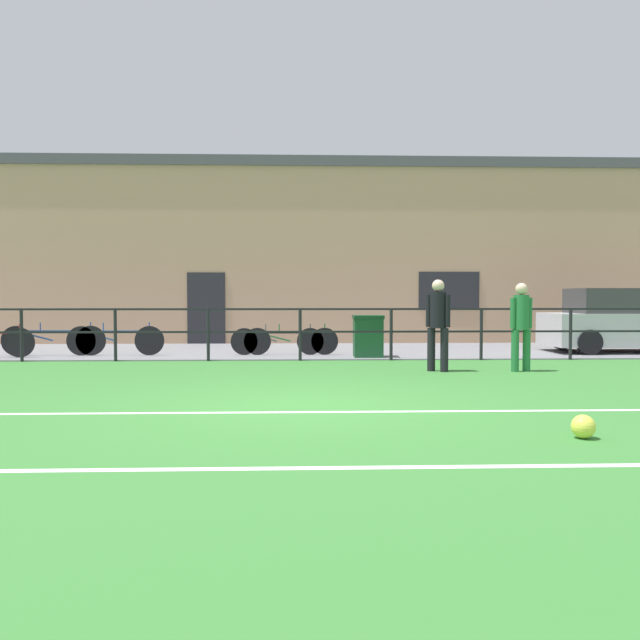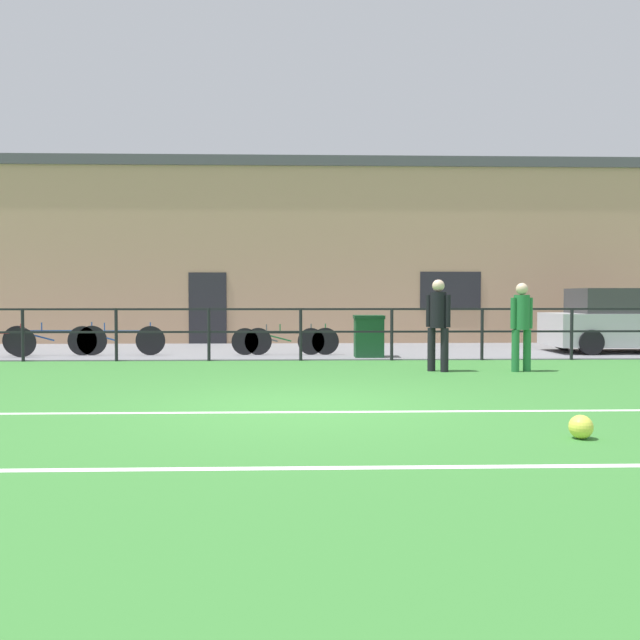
{
  "view_description": "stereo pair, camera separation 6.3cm",
  "coord_description": "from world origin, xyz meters",
  "views": [
    {
      "loc": [
        -0.08,
        -8.42,
        1.42
      ],
      "look_at": [
        0.35,
        3.64,
        0.98
      ],
      "focal_mm": 37.12,
      "sensor_mm": 36.0,
      "label": 1
    },
    {
      "loc": [
        -0.02,
        -8.42,
        1.42
      ],
      "look_at": [
        0.35,
        3.64,
        0.98
      ],
      "focal_mm": 37.12,
      "sensor_mm": 36.0,
      "label": 2
    }
  ],
  "objects": [
    {
      "name": "ground",
      "position": [
        0.0,
        0.0,
        -0.02
      ],
      "size": [
        60.0,
        44.0,
        0.04
      ],
      "primitive_type": "cube",
      "color": "#387A33"
    },
    {
      "name": "field_line_touchline",
      "position": [
        0.0,
        -0.42,
        0.0
      ],
      "size": [
        36.0,
        0.11,
        0.0
      ],
      "primitive_type": "cube",
      "color": "white",
      "rests_on": "ground"
    },
    {
      "name": "field_line_hash",
      "position": [
        0.0,
        -3.04,
        0.0
      ],
      "size": [
        36.0,
        0.11,
        0.0
      ],
      "primitive_type": "cube",
      "color": "white",
      "rests_on": "ground"
    },
    {
      "name": "pavement_strip",
      "position": [
        0.0,
        8.5,
        0.01
      ],
      "size": [
        48.0,
        5.0,
        0.02
      ],
      "primitive_type": "cube",
      "color": "slate",
      "rests_on": "ground"
    },
    {
      "name": "perimeter_fence",
      "position": [
        0.0,
        6.0,
        0.75
      ],
      "size": [
        36.07,
        0.07,
        1.15
      ],
      "color": "black",
      "rests_on": "ground"
    },
    {
      "name": "clubhouse_facade",
      "position": [
        0.0,
        12.2,
        2.76
      ],
      "size": [
        28.0,
        2.56,
        5.51
      ],
      "color": "tan",
      "rests_on": "ground"
    },
    {
      "name": "player_goalkeeper",
      "position": [
        2.57,
        3.85,
        0.98
      ],
      "size": [
        0.42,
        0.3,
        1.72
      ],
      "rotation": [
        0.0,
        0.0,
        5.74
      ],
      "color": "black",
      "rests_on": "ground"
    },
    {
      "name": "player_striker",
      "position": [
        4.13,
        3.8,
        0.94
      ],
      "size": [
        0.44,
        0.29,
        1.66
      ],
      "rotation": [
        0.0,
        0.0,
        0.24
      ],
      "color": "#237038",
      "rests_on": "ground"
    },
    {
      "name": "soccer_ball_match",
      "position": [
        2.77,
        -1.99,
        0.12
      ],
      "size": [
        0.24,
        0.24,
        0.24
      ],
      "primitive_type": "sphere",
      "color": "#E5E04C",
      "rests_on": "ground"
    },
    {
      "name": "parked_car_red",
      "position": [
        8.23,
        7.75,
        0.77
      ],
      "size": [
        4.23,
        1.81,
        1.58
      ],
      "color": "#B7B7BC",
      "rests_on": "pavement_strip"
    },
    {
      "name": "bicycle_parked_1",
      "position": [
        -0.21,
        7.2,
        0.36
      ],
      "size": [
        2.23,
        0.04,
        0.74
      ],
      "color": "black",
      "rests_on": "pavement_strip"
    },
    {
      "name": "bicycle_parked_2",
      "position": [
        -4.33,
        7.2,
        0.38
      ],
      "size": [
        2.27,
        0.04,
        0.78
      ],
      "color": "black",
      "rests_on": "pavement_strip"
    },
    {
      "name": "bicycle_parked_3",
      "position": [
        -0.54,
        7.2,
        0.35
      ],
      "size": [
        2.2,
        0.04,
        0.74
      ],
      "color": "black",
      "rests_on": "pavement_strip"
    },
    {
      "name": "bicycle_parked_4",
      "position": [
        -5.76,
        7.2,
        0.38
      ],
      "size": [
        2.42,
        0.04,
        0.79
      ],
      "color": "black",
      "rests_on": "pavement_strip"
    },
    {
      "name": "trash_bin_0",
      "position": [
        1.56,
        6.63,
        0.5
      ],
      "size": [
        0.69,
        0.58,
        0.95
      ],
      "color": "#194C28",
      "rests_on": "pavement_strip"
    }
  ]
}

